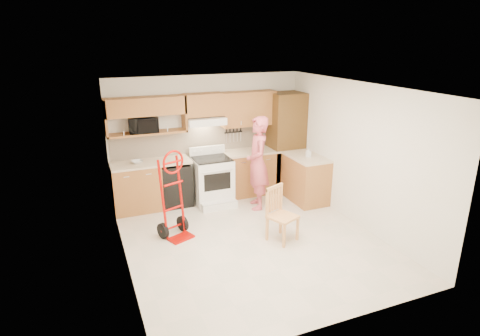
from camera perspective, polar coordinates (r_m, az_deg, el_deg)
floor at (r=6.77m, az=1.62°, el=-10.20°), size 4.00×4.50×0.02m
ceiling at (r=6.00m, az=1.84°, el=11.48°), size 4.00×4.50×0.02m
wall_back at (r=8.31m, az=-4.60°, el=4.51°), size 4.00×0.02×2.50m
wall_front at (r=4.46m, az=13.69°, el=-8.50°), size 4.00×0.02×2.50m
wall_left at (r=5.80m, az=-16.77°, el=-2.38°), size 0.02×4.50×2.50m
wall_right at (r=7.29m, az=16.34°, el=1.85°), size 0.02×4.50×2.50m
backsplash at (r=8.30m, az=-4.54°, el=4.14°), size 3.92×0.03×0.55m
lower_cab_left at (r=7.94m, az=-14.48°, el=-2.74°), size 0.90×0.60×0.90m
dishwasher at (r=8.07m, az=-9.20°, el=-2.24°), size 0.60×0.60×0.85m
lower_cab_right at (r=8.54m, az=1.48°, el=-0.66°), size 1.14×0.60×0.90m
countertop_left at (r=7.83m, az=-12.58°, el=0.75°), size 1.50×0.63×0.04m
countertop_right at (r=8.40m, az=1.51°, el=2.38°), size 1.14×0.63×0.04m
cab_return_right at (r=8.25m, az=9.27°, el=-1.58°), size 0.60×1.00×0.90m
countertop_return at (r=8.11m, az=9.44°, el=1.55°), size 0.63×1.00×0.04m
pantry_tall at (r=8.71m, az=6.47°, el=3.74°), size 0.70×0.60×2.10m
upper_cab_left at (r=7.72m, az=-13.31°, el=8.55°), size 1.50×0.33×0.34m
upper_shelf_mw at (r=7.81m, az=-13.04°, el=4.87°), size 1.50×0.33×0.04m
upper_cab_center at (r=7.97m, az=-5.17°, el=8.97°), size 0.76×0.33×0.44m
upper_cab_right at (r=8.32m, az=1.18°, el=8.45°), size 1.14×0.33×0.70m
range_hood at (r=7.97m, az=-4.97°, el=6.70°), size 0.76×0.46×0.14m
knife_strip at (r=8.44m, az=-0.92°, el=4.71°), size 0.40×0.05×0.29m
microwave at (r=7.77m, az=-13.60°, el=6.03°), size 0.56×0.40×0.30m
range at (r=7.99m, az=-3.84°, el=-1.30°), size 0.74×0.98×1.10m
person at (r=7.67m, az=2.52°, el=0.69°), size 0.58×0.75×1.81m
hand_truck at (r=6.66m, az=-9.20°, el=-4.40°), size 0.68×0.66×1.36m
dining_chair at (r=6.59m, az=6.11°, el=-6.62°), size 0.56×0.57×0.91m
soap_bottle at (r=8.02m, az=9.72°, el=2.20°), size 0.09×0.09×0.19m
bowl at (r=7.78m, az=-14.40°, el=0.85°), size 0.24×0.24×0.05m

